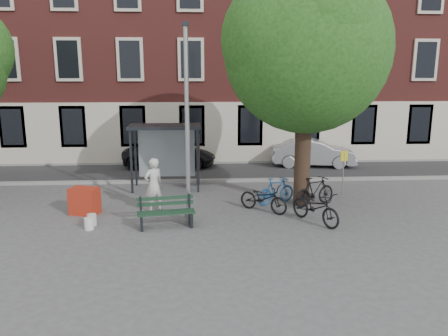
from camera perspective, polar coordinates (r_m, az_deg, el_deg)
ground at (r=14.23m, az=-4.60°, el=-6.79°), size 90.00×90.00×0.00m
road at (r=20.97m, az=-4.19°, el=-0.52°), size 40.00×4.00×0.01m
curb_near at (r=19.01m, az=-4.28°, el=-1.69°), size 40.00×0.25×0.12m
curb_far at (r=22.91m, az=-4.12°, el=0.72°), size 40.00×0.25×0.12m
building_row at (r=26.55m, az=-4.24°, el=17.35°), size 30.00×8.00×14.00m
lamppost at (r=13.58m, az=-4.81°, el=4.39°), size 0.28×0.35×6.11m
tree_right at (r=15.30m, az=10.93°, el=15.73°), size 5.76×5.60×8.20m
bus_shelter at (r=17.79m, az=-6.39°, el=3.41°), size 2.85×1.45×2.62m
painter at (r=14.99m, az=-9.17°, el=-2.20°), size 0.81×0.75×1.86m
bench at (r=13.59m, az=-7.58°, el=-5.93°), size 1.82×0.83×0.90m
bike_a at (r=14.94m, az=5.18°, el=-3.94°), size 1.82×1.65×0.96m
bike_b at (r=15.90m, az=6.80°, el=-2.94°), size 1.64×1.18×0.98m
bike_c at (r=14.06m, az=11.87°, el=-5.03°), size 1.60×2.04×1.03m
bike_d at (r=15.89m, az=11.77°, el=-2.98°), size 1.78×1.24×1.05m
car_dark at (r=22.21m, az=-7.11°, el=1.82°), size 4.71×2.33×1.28m
car_silver at (r=22.58m, az=11.58°, el=1.96°), size 4.35×2.01×1.38m
red_stand at (r=15.38m, az=-17.75°, el=-4.12°), size 1.04×0.84×0.90m
bucket_b at (r=13.92m, az=-17.21°, el=-6.96°), size 0.33×0.33×0.36m
bucket_c at (r=14.25m, az=-16.88°, el=-6.50°), size 0.36×0.36×0.36m
notice_sign at (r=17.38m, az=15.36°, el=0.50°), size 0.30×0.10×1.73m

